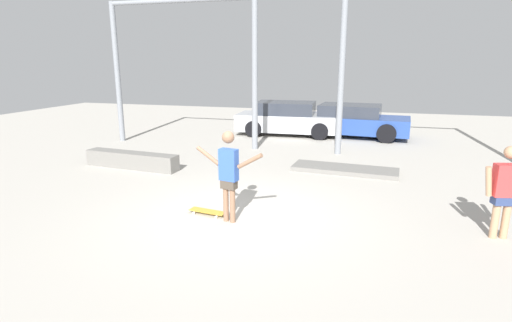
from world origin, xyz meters
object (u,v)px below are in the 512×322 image
(grind_box, at_px, (132,160))
(bystander, at_px, (505,189))
(parked_car_silver, at_px, (288,119))
(skateboarder, at_px, (229,171))
(manual_pad, at_px, (345,169))
(skateboard, at_px, (208,211))
(parked_car_blue, at_px, (353,121))

(grind_box, distance_m, bystander, 9.08)
(grind_box, height_order, parked_car_silver, parked_car_silver)
(skateboarder, distance_m, grind_box, 5.05)
(bystander, bearing_deg, manual_pad, -64.95)
(skateboarder, distance_m, skateboard, 1.11)
(skateboarder, bearing_deg, grind_box, 155.33)
(skateboard, height_order, parked_car_blue, parked_car_blue)
(manual_pad, distance_m, parked_car_silver, 5.92)
(parked_car_silver, bearing_deg, manual_pad, -65.78)
(parked_car_silver, distance_m, parked_car_blue, 2.60)
(skateboarder, xyz_separation_m, skateboard, (-0.54, 0.22, -0.94))
(parked_car_silver, bearing_deg, skateboard, -91.18)
(parked_car_blue, xyz_separation_m, bystander, (2.92, -9.16, 0.25))
(grind_box, xyz_separation_m, manual_pad, (5.90, 1.25, -0.16))
(bystander, bearing_deg, parked_car_blue, -85.34)
(parked_car_silver, height_order, bystander, bystander)
(skateboarder, height_order, grind_box, skateboarder)
(grind_box, distance_m, parked_car_blue, 8.95)
(skateboard, distance_m, bystander, 5.34)
(grind_box, height_order, bystander, bystander)
(parked_car_silver, xyz_separation_m, bystander, (5.51, -8.87, 0.23))
(parked_car_blue, relative_size, bystander, 2.69)
(skateboard, xyz_separation_m, grind_box, (-3.48, 2.74, 0.16))
(parked_car_silver, bearing_deg, parked_car_blue, 3.55)
(parked_car_silver, bearing_deg, skateboarder, -87.94)
(bystander, bearing_deg, skateboard, -9.00)
(skateboarder, relative_size, parked_car_silver, 0.40)
(skateboarder, bearing_deg, parked_car_blue, 91.26)
(parked_car_silver, relative_size, bystander, 2.67)
(skateboard, relative_size, bystander, 0.48)
(skateboard, relative_size, manual_pad, 0.27)
(manual_pad, relative_size, parked_car_blue, 0.65)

